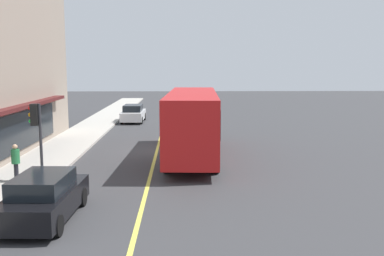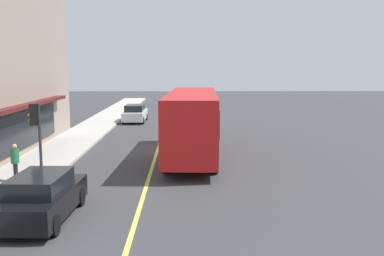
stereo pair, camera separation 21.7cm
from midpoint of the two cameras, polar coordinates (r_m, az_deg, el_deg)
The scene contains 8 objects.
ground at distance 25.98m, azimuth -4.24°, elevation -2.90°, with size 120.00×120.00×0.00m, color #38383A.
sidewalk at distance 26.85m, azimuth -16.20°, elevation -2.68°, with size 80.00×3.08×0.15m, color #B2ADA3.
lane_centre_stripe at distance 25.98m, azimuth -4.24°, elevation -2.89°, with size 36.00×0.16×0.01m, color #D8D14C.
bus at distance 23.73m, azimuth 0.32°, elevation 0.93°, with size 11.23×3.03×3.50m.
traffic_light at distance 19.57m, azimuth -19.15°, elevation 0.58°, with size 0.30×0.52×3.20m.
car_white at distance 39.16m, azimuth -7.18°, elevation 1.85°, with size 4.33×1.92×1.52m.
car_black at distance 15.11m, azimuth -18.30°, elevation -8.43°, with size 4.36×1.99×1.52m.
pedestrian_mid_block at distance 19.80m, azimuth -21.48°, elevation -3.72°, with size 0.34×0.34×1.56m.
Camera 2 is at (-25.47, -1.54, 4.92)m, focal length 41.55 mm.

